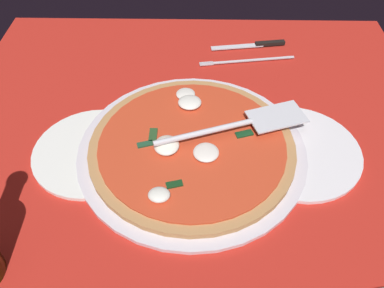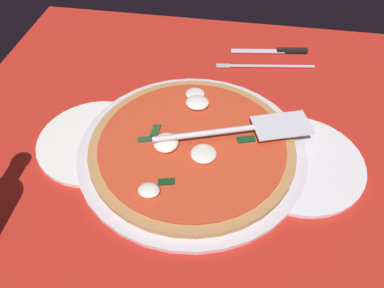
% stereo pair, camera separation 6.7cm
% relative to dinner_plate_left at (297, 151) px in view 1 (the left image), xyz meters
% --- Properties ---
extents(ground_plane, '(0.92, 0.92, 0.01)m').
position_rel_dinner_plate_left_xyz_m(ground_plane, '(0.18, 0.01, -0.01)').
color(ground_plane, red).
extents(checker_pattern, '(0.92, 0.92, 0.00)m').
position_rel_dinner_plate_left_xyz_m(checker_pattern, '(0.18, 0.01, -0.01)').
color(checker_pattern, white).
rests_on(checker_pattern, ground_plane).
extents(pizza_pan, '(0.39, 0.39, 0.01)m').
position_rel_dinner_plate_left_xyz_m(pizza_pan, '(0.18, 0.00, 0.00)').
color(pizza_pan, silver).
rests_on(pizza_pan, ground_plane).
extents(dinner_plate_left, '(0.22, 0.22, 0.01)m').
position_rel_dinner_plate_left_xyz_m(dinner_plate_left, '(0.00, 0.00, 0.00)').
color(dinner_plate_left, white).
rests_on(dinner_plate_left, ground_plane).
extents(dinner_plate_right, '(0.21, 0.21, 0.01)m').
position_rel_dinner_plate_left_xyz_m(dinner_plate_right, '(0.35, 0.01, 0.00)').
color(dinner_plate_right, white).
rests_on(dinner_plate_right, ground_plane).
extents(pizza, '(0.35, 0.35, 0.03)m').
position_rel_dinner_plate_left_xyz_m(pizza, '(0.18, 0.00, 0.01)').
color(pizza, '#B6814C').
rests_on(pizza, pizza_pan).
extents(pizza_server, '(0.27, 0.12, 0.01)m').
position_rel_dinner_plate_left_xyz_m(pizza_server, '(0.10, -0.03, 0.04)').
color(pizza_server, silver).
rests_on(pizza_server, pizza).
extents(place_setting_near, '(0.22, 0.15, 0.01)m').
position_rel_dinner_plate_left_xyz_m(place_setting_near, '(0.05, -0.30, -0.00)').
color(place_setting_near, white).
rests_on(place_setting_near, ground_plane).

